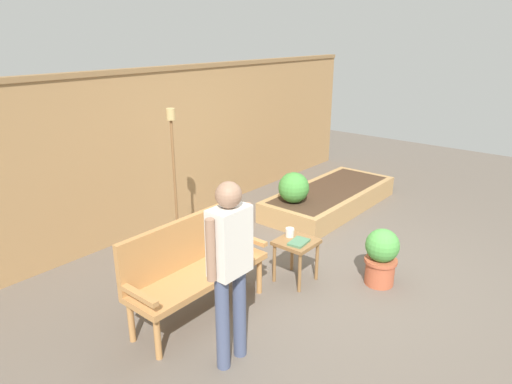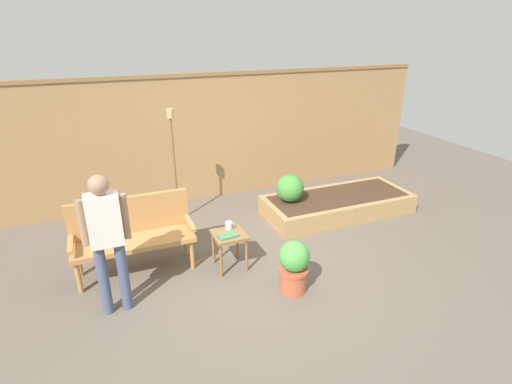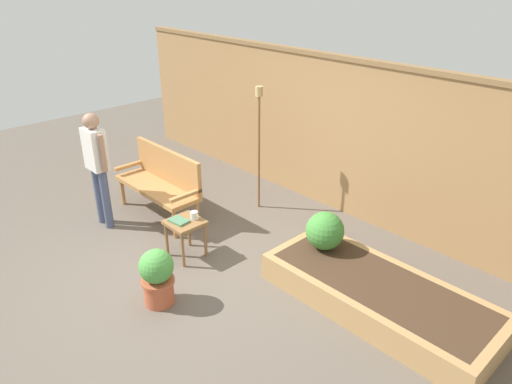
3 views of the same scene
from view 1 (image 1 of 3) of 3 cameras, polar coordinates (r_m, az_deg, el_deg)
The scene contains 11 objects.
ground_plane at distance 5.21m, azimuth 9.28°, elevation -10.46°, with size 14.00×14.00×0.00m, color #60564C.
fence_back at distance 6.40m, azimuth -10.64°, elevation 5.72°, with size 8.40×0.14×2.16m.
garden_bench at distance 4.34m, azimuth -8.04°, elevation -8.60°, with size 1.44×0.48×0.94m.
side_table at distance 4.91m, azimuth 5.08°, elevation -6.96°, with size 0.40×0.40×0.48m.
cup_on_table at distance 4.94m, azimuth 4.28°, elevation -5.07°, with size 0.13×0.09×0.10m.
book_on_table at distance 4.81m, azimuth 5.41°, elevation -6.29°, with size 0.23×0.16×0.02m, color #4C7A56.
potted_boxwood at distance 5.04m, azimuth 15.49°, elevation -7.69°, with size 0.36×0.36×0.63m.
raised_planter_bed at distance 7.10m, azimuth 9.29°, elevation -0.79°, with size 2.40×1.00×0.30m.
shrub_near_bench at distance 6.38m, azimuth 4.76°, elevation 0.56°, with size 0.43×0.43×0.43m.
tiki_torch at distance 5.37m, azimuth -10.36°, elevation 4.36°, with size 0.10×0.10×1.77m.
person_by_bench at distance 3.50m, azimuth -3.29°, elevation -8.49°, with size 0.47×0.20×1.56m.
Camera 1 is at (-3.95, -2.21, 2.57)m, focal length 31.82 mm.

